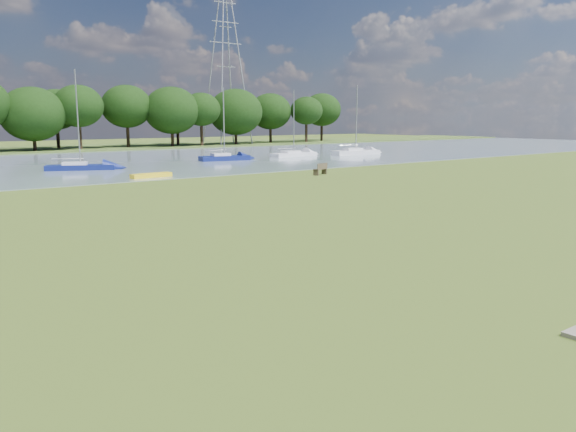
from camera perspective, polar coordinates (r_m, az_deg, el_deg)
ground at (r=23.23m, az=0.41°, el=-1.73°), size 220.00×220.00×0.00m
river at (r=61.83m, az=-24.02°, el=4.69°), size 220.00×40.00×0.10m
riverbank_bench at (r=47.30m, az=3.36°, el=4.79°), size 1.67×0.99×0.99m
kayak at (r=46.00m, az=-13.72°, el=4.04°), size 3.42×1.13×0.34m
pylon at (r=103.45m, az=-6.36°, el=17.27°), size 6.41×4.49×28.82m
sailboat_2 at (r=54.63m, az=-20.39°, el=4.88°), size 6.19×3.93×8.94m
sailboat_3 at (r=63.18m, az=-6.53°, el=6.07°), size 5.81×2.33×7.95m
sailboat_5 at (r=73.27m, az=6.86°, el=6.61°), size 6.77×2.41×8.73m
sailboat_7 at (r=69.53m, az=0.54°, el=6.42°), size 6.37×2.17×8.04m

